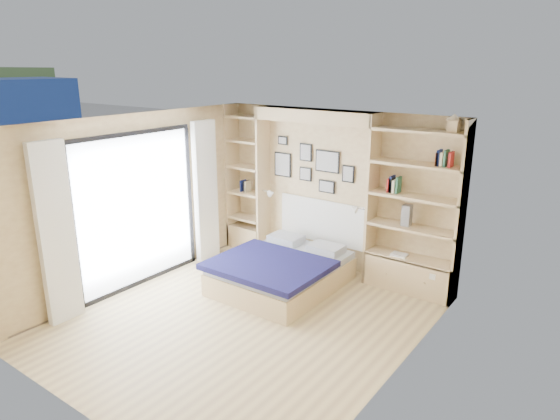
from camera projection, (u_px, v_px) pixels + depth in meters
The scene contains 8 objects.
ground at pixel (244, 321), 6.37m from camera, with size 4.50×4.50×0.00m, color #D2B97F.
room_shell at pixel (289, 208), 7.46m from camera, with size 4.50×4.50×4.50m.
bed at pixel (283, 269), 7.29m from camera, with size 1.57×2.08×1.07m.
photo_gallery at pixel (311, 165), 7.89m from camera, with size 1.48×0.02×0.82m.
reading_lamps at pixel (311, 200), 7.78m from camera, with size 1.92×0.12×0.15m.
shelf_decor at pixel (400, 174), 6.87m from camera, with size 3.62×0.23×2.03m.
deck at pixel (81, 258), 8.40m from camera, with size 3.20×4.00×0.05m, color #706052.
deck_chair at pixel (149, 233), 8.50m from camera, with size 0.59×0.85×0.79m.
Camera 1 is at (3.73, -4.34, 3.17)m, focal length 32.00 mm.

